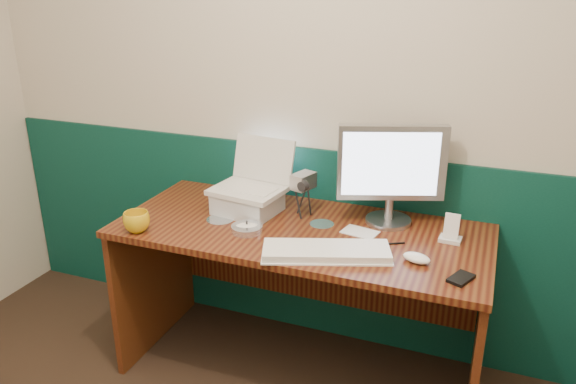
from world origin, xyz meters
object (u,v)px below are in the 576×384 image
at_px(keyboard, 326,252).
at_px(desk, 300,303).
at_px(monitor, 391,173).
at_px(laptop, 247,166).
at_px(mug, 137,222).
at_px(camcorder, 303,193).

bearing_deg(keyboard, desk, 111.70).
bearing_deg(monitor, laptop, 170.60).
bearing_deg(mug, monitor, 26.04).
bearing_deg(desk, keyboard, -48.54).
bearing_deg(mug, keyboard, 5.42).
height_order(monitor, mug, monitor).
bearing_deg(laptop, keyboard, -23.47).
relative_size(desk, laptop, 5.14).
height_order(desk, monitor, monitor).
distance_m(desk, monitor, 0.72).
xyz_separation_m(mug, camcorder, (0.60, 0.41, 0.06)).
bearing_deg(monitor, desk, -169.86).
xyz_separation_m(monitor, mug, (-0.98, -0.48, -0.18)).
height_order(desk, laptop, laptop).
bearing_deg(desk, monitor, 29.90).
distance_m(laptop, camcorder, 0.28).
bearing_deg(monitor, camcorder, 170.00).
height_order(desk, camcorder, camcorder).
height_order(mug, camcorder, camcorder).
bearing_deg(laptop, monitor, 18.23).
bearing_deg(keyboard, mug, 165.66).
distance_m(monitor, mug, 1.10).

